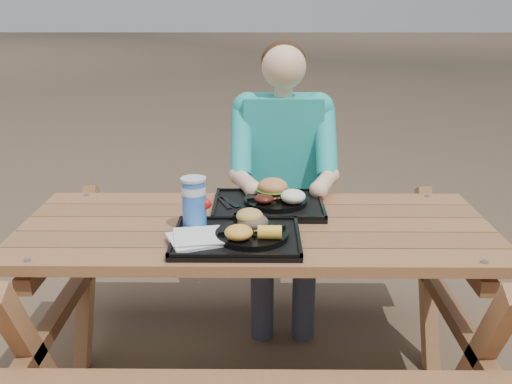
{
  "coord_description": "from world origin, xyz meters",
  "views": [
    {
      "loc": [
        0.02,
        -2.03,
        1.56
      ],
      "look_at": [
        0.0,
        0.0,
        0.88
      ],
      "focal_mm": 40.0,
      "sensor_mm": 36.0,
      "label": 1
    }
  ],
  "objects": [
    {
      "name": "condiment_mustard",
      "position": [
        -0.01,
        -0.04,
        0.78
      ],
      "size": [
        0.04,
        0.04,
        0.03
      ],
      "primitive_type": "cylinder",
      "color": "yellow",
      "rests_on": "tray_near"
    },
    {
      "name": "cutlery_far",
      "position": [
        -0.11,
        0.19,
        0.77
      ],
      "size": [
        0.1,
        0.14,
        0.01
      ],
      "primitive_type": "cube",
      "rotation": [
        0.0,
        0.0,
        0.54
      ],
      "color": "black",
      "rests_on": "tray_far"
    },
    {
      "name": "napkin_stack",
      "position": [
        -0.21,
        -0.21,
        0.78
      ],
      "size": [
        0.23,
        0.23,
        0.02
      ],
      "primitive_type": "cube",
      "rotation": [
        0.0,
        0.0,
        0.38
      ],
      "color": "silver",
      "rests_on": "tray_near"
    },
    {
      "name": "picnic_table",
      "position": [
        0.0,
        0.0,
        0.38
      ],
      "size": [
        1.8,
        1.49,
        0.75
      ],
      "primitive_type": null,
      "color": "#999999",
      "rests_on": "ground"
    },
    {
      "name": "potato_salad",
      "position": [
        0.15,
        0.13,
        0.82
      ],
      "size": [
        0.1,
        0.1,
        0.06
      ],
      "primitive_type": "ellipsoid",
      "color": "white",
      "rests_on": "plate_far"
    },
    {
      "name": "tray_far",
      "position": [
        0.05,
        0.18,
        0.76
      ],
      "size": [
        0.45,
        0.35,
        0.02
      ],
      "primitive_type": "cube",
      "color": "black",
      "rests_on": "picnic_table"
    },
    {
      "name": "soda_cup",
      "position": [
        -0.23,
        -0.07,
        0.86
      ],
      "size": [
        0.09,
        0.09,
        0.18
      ],
      "primitive_type": "cylinder",
      "color": "blue",
      "rests_on": "tray_near"
    },
    {
      "name": "diner",
      "position": [
        0.13,
        0.7,
        0.64
      ],
      "size": [
        0.48,
        0.84,
        1.28
      ],
      "primitive_type": null,
      "color": "#19ACB4",
      "rests_on": "ground"
    },
    {
      "name": "burger",
      "position": [
        0.07,
        0.22,
        0.85
      ],
      "size": [
        0.13,
        0.13,
        0.11
      ],
      "primitive_type": null,
      "color": "#C77F46",
      "rests_on": "plate_far"
    },
    {
      "name": "baked_beans",
      "position": [
        0.03,
        0.13,
        0.81
      ],
      "size": [
        0.08,
        0.08,
        0.04
      ],
      "primitive_type": "ellipsoid",
      "color": "#45160D",
      "rests_on": "plate_far"
    },
    {
      "name": "corn_cob",
      "position": [
        0.05,
        -0.23,
        0.81
      ],
      "size": [
        0.08,
        0.08,
        0.05
      ],
      "primitive_type": null,
      "rotation": [
        0.0,
        0.0,
        -0.02
      ],
      "color": "yellow",
      "rests_on": "plate_near"
    },
    {
      "name": "sandwich",
      "position": [
        -0.01,
        -0.13,
        0.84
      ],
      "size": [
        0.1,
        0.1,
        0.11
      ],
      "primitive_type": null,
      "color": "gold",
      "rests_on": "plate_near"
    },
    {
      "name": "plate_near",
      "position": [
        -0.01,
        -0.17,
        0.78
      ],
      "size": [
        0.26,
        0.26,
        0.02
      ],
      "primitive_type": "cylinder",
      "color": "black",
      "rests_on": "tray_near"
    },
    {
      "name": "tray_near",
      "position": [
        -0.07,
        -0.17,
        0.76
      ],
      "size": [
        0.45,
        0.35,
        0.02
      ],
      "primitive_type": "cube",
      "color": "black",
      "rests_on": "picnic_table"
    },
    {
      "name": "plate_far",
      "position": [
        0.08,
        0.19,
        0.78
      ],
      "size": [
        0.26,
        0.26,
        0.02
      ],
      "primitive_type": "cylinder",
      "color": "black",
      "rests_on": "tray_far"
    },
    {
      "name": "mac_cheese",
      "position": [
        -0.06,
        -0.24,
        0.81
      ],
      "size": [
        0.1,
        0.1,
        0.05
      ],
      "primitive_type": "ellipsoid",
      "color": "gold",
      "rests_on": "plate_near"
    },
    {
      "name": "condiment_bbq",
      "position": [
        -0.06,
        -0.04,
        0.79
      ],
      "size": [
        0.06,
        0.06,
        0.03
      ],
      "primitive_type": "cylinder",
      "color": "black",
      "rests_on": "tray_near"
    }
  ]
}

